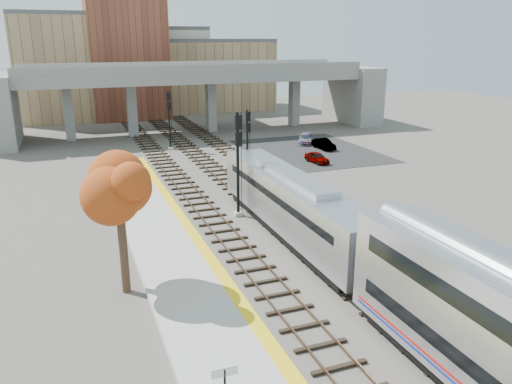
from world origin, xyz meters
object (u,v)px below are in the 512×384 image
object	(u,v)px
locomotive	(293,203)
car_b	(324,144)
car_a	(317,158)
tree	(118,187)
signal_mast_near	(238,165)
signal_mast_mid	(248,147)
car_c	(305,139)
signal_mast_far	(169,121)

from	to	relation	value
locomotive	car_b	world-z (taller)	locomotive
car_a	tree	bearing A→B (deg)	-143.50
signal_mast_near	car_a	bearing A→B (deg)	43.78
locomotive	car_a	distance (m)	20.81
signal_mast_near	signal_mast_mid	xyz separation A→B (m)	(4.10, 9.25, -0.84)
signal_mast_near	car_a	size ratio (longest dim) A/B	2.34
car_a	signal_mast_mid	bearing A→B (deg)	-166.88
tree	car_b	size ratio (longest dim) A/B	2.07
car_a	car_c	size ratio (longest dim) A/B	0.81
locomotive	car_c	size ratio (longest dim) A/B	4.66
car_a	car_b	world-z (taller)	car_b
locomotive	signal_mast_far	distance (m)	29.79
signal_mast_mid	car_b	world-z (taller)	signal_mast_mid
signal_mast_near	signal_mast_far	distance (m)	24.78
locomotive	signal_mast_far	size ratio (longest dim) A/B	2.76
signal_mast_near	car_a	xyz separation A→B (m)	(13.17, 12.62, -3.36)
signal_mast_mid	signal_mast_far	size ratio (longest dim) A/B	0.94
tree	locomotive	bearing A→B (deg)	19.13
locomotive	tree	bearing A→B (deg)	-160.87
signal_mast_far	signal_mast_near	bearing A→B (deg)	-90.00
signal_mast_near	car_c	size ratio (longest dim) A/B	1.89
car_a	car_c	xyz separation A→B (m)	(3.42, 9.63, 0.03)
locomotive	tree	world-z (taller)	tree
signal_mast_near	car_b	xyz separation A→B (m)	(17.09, 18.39, -3.31)
locomotive	car_a	world-z (taller)	locomotive
signal_mast_mid	car_a	bearing A→B (deg)	20.36
signal_mast_far	car_a	distance (m)	18.14
signal_mast_near	signal_mast_far	size ratio (longest dim) A/B	1.12
signal_mast_far	tree	xyz separation A→B (m)	(-9.29, -33.65, 2.36)
signal_mast_far	car_c	xyz separation A→B (m)	(16.59, -2.53, -2.76)
signal_mast_near	car_b	world-z (taller)	signal_mast_near
locomotive	signal_mast_mid	size ratio (longest dim) A/B	2.92
signal_mast_near	tree	xyz separation A→B (m)	(-9.29, -8.87, 1.79)
signal_mast_near	signal_mast_mid	size ratio (longest dim) A/B	1.19
locomotive	signal_mast_mid	distance (m)	14.34
tree	car_c	xyz separation A→B (m)	(25.87, 31.12, -5.12)
car_c	locomotive	bearing A→B (deg)	-88.24
signal_mast_far	car_b	world-z (taller)	signal_mast_far
car_a	car_b	bearing A→B (deg)	48.57
car_c	signal_mast_mid	bearing A→B (deg)	-104.03
car_b	car_c	size ratio (longest dim) A/B	0.92
signal_mast_near	signal_mast_far	xyz separation A→B (m)	(-0.00, 24.78, -0.57)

